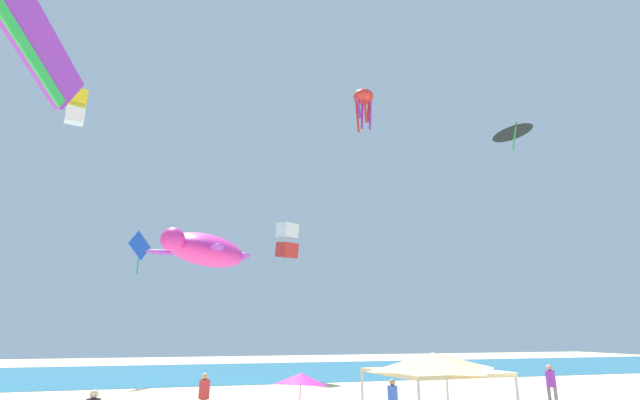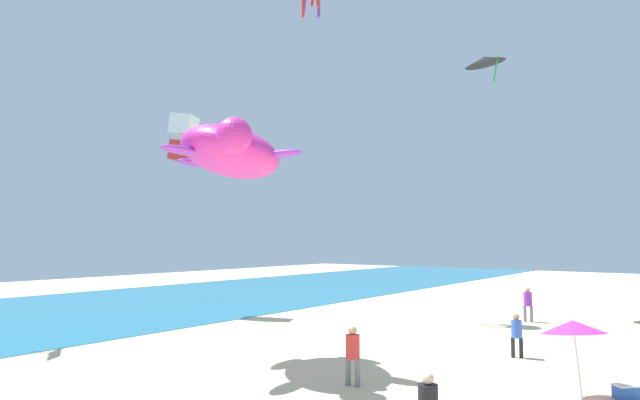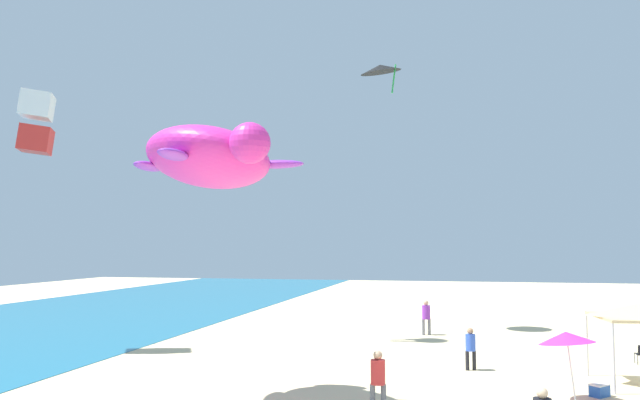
# 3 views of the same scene
# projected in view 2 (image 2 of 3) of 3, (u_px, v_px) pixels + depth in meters

# --- Properties ---
(ocean_strip) EXTENTS (120.00, 22.02, 0.02)m
(ocean_strip) POSITION_uv_depth(u_px,v_px,m) (124.00, 305.00, 35.62)
(ocean_strip) COLOR teal
(ocean_strip) RESTS_ON ground
(beach_umbrella) EXTENTS (1.76, 1.76, 2.31)m
(beach_umbrella) POSITION_uv_depth(u_px,v_px,m) (573.00, 327.00, 14.60)
(beach_umbrella) COLOR silver
(beach_umbrella) RESTS_ON ground
(cooler_box) EXTENTS (0.73, 0.72, 0.40)m
(cooler_box) POSITION_uv_depth(u_px,v_px,m) (626.00, 392.00, 14.50)
(cooler_box) COLOR blue
(cooler_box) RESTS_ON ground
(person_kite_handler) EXTENTS (0.43, 0.48, 1.80)m
(person_kite_handler) POSITION_uv_depth(u_px,v_px,m) (353.00, 351.00, 15.88)
(person_kite_handler) COLOR slate
(person_kite_handler) RESTS_ON ground
(person_by_tent) EXTENTS (0.45, 0.49, 1.87)m
(person_by_tent) POSITION_uv_depth(u_px,v_px,m) (528.00, 301.00, 28.33)
(person_by_tent) COLOR slate
(person_by_tent) RESTS_ON ground
(person_watching_sky) EXTENTS (0.39, 0.41, 1.64)m
(person_watching_sky) POSITION_uv_depth(u_px,v_px,m) (517.00, 332.00, 19.68)
(person_watching_sky) COLOR black
(person_watching_sky) RESTS_ON ground
(kite_box_white) EXTENTS (1.87, 1.93, 3.01)m
(kite_box_white) POSITION_uv_depth(u_px,v_px,m) (184.00, 138.00, 32.43)
(kite_box_white) COLOR white
(kite_delta_black) EXTENTS (3.42, 3.41, 2.19)m
(kite_delta_black) POSITION_uv_depth(u_px,v_px,m) (485.00, 60.00, 32.32)
(kite_delta_black) COLOR black
(kite_turtle_magenta) EXTENTS (6.24, 6.25, 2.50)m
(kite_turtle_magenta) POSITION_uv_depth(u_px,v_px,m) (231.00, 152.00, 19.49)
(kite_turtle_magenta) COLOR #E02D9E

